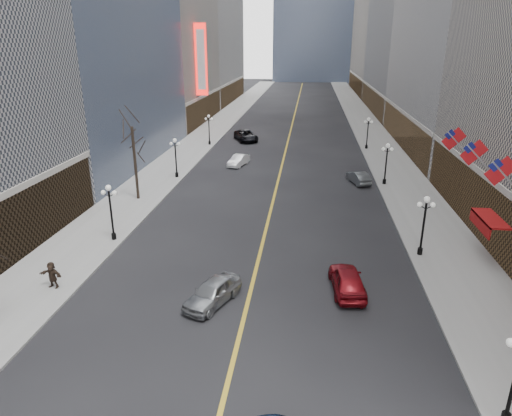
% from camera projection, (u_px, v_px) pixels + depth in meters
% --- Properties ---
extents(sidewalk_east, '(6.00, 230.00, 0.15)m').
position_uv_depth(sidewalk_east, '(378.00, 144.00, 70.85)').
color(sidewalk_east, gray).
rests_on(sidewalk_east, ground).
extents(sidewalk_west, '(6.00, 230.00, 0.15)m').
position_uv_depth(sidewalk_west, '(201.00, 139.00, 73.91)').
color(sidewalk_west, gray).
rests_on(sidewalk_west, ground).
extents(lane_line, '(0.25, 200.00, 0.02)m').
position_uv_depth(lane_line, '(291.00, 130.00, 81.73)').
color(lane_line, gold).
rests_on(lane_line, ground).
extents(streetlamp_east_1, '(1.26, 0.44, 4.52)m').
position_uv_depth(streetlamp_east_1, '(424.00, 220.00, 32.80)').
color(streetlamp_east_1, black).
rests_on(streetlamp_east_1, sidewalk_east).
extents(streetlamp_east_2, '(1.26, 0.44, 4.52)m').
position_uv_depth(streetlamp_east_2, '(386.00, 159.00, 49.59)').
color(streetlamp_east_2, black).
rests_on(streetlamp_east_2, sidewalk_east).
extents(streetlamp_east_3, '(1.26, 0.44, 4.52)m').
position_uv_depth(streetlamp_east_3, '(368.00, 130.00, 66.39)').
color(streetlamp_east_3, black).
rests_on(streetlamp_east_3, sidewalk_east).
extents(streetlamp_west_1, '(1.26, 0.44, 4.52)m').
position_uv_depth(streetlamp_west_1, '(110.00, 207.00, 35.38)').
color(streetlamp_west_1, black).
rests_on(streetlamp_west_1, sidewalk_west).
extents(streetlamp_west_2, '(1.26, 0.44, 4.52)m').
position_uv_depth(streetlamp_west_2, '(176.00, 154.00, 52.17)').
color(streetlamp_west_2, black).
rests_on(streetlamp_west_2, sidewalk_west).
extents(streetlamp_west_3, '(1.26, 0.44, 4.52)m').
position_uv_depth(streetlamp_west_3, '(209.00, 126.00, 68.97)').
color(streetlamp_west_3, black).
rests_on(streetlamp_west_3, sidewalk_west).
extents(flag_3, '(2.87, 0.12, 2.87)m').
position_uv_depth(flag_3, '(503.00, 174.00, 28.11)').
color(flag_3, '#B2B2B7').
rests_on(flag_3, ground).
extents(flag_4, '(2.87, 0.12, 2.87)m').
position_uv_depth(flag_4, '(476.00, 155.00, 32.78)').
color(flag_4, '#B2B2B7').
rests_on(flag_4, ground).
extents(flag_5, '(2.87, 0.12, 2.87)m').
position_uv_depth(flag_5, '(456.00, 141.00, 37.44)').
color(flag_5, '#B2B2B7').
rests_on(flag_5, ground).
extents(awning_c, '(1.40, 4.00, 0.93)m').
position_uv_depth(awning_c, '(487.00, 220.00, 32.27)').
color(awning_c, maroon).
rests_on(awning_c, ground).
extents(theatre_marquee, '(2.00, 0.55, 12.00)m').
position_uv_depth(theatre_marquee, '(201.00, 60.00, 79.36)').
color(theatre_marquee, red).
rests_on(theatre_marquee, ground).
extents(tree_west_far, '(3.60, 3.60, 7.92)m').
position_uv_depth(tree_west_far, '(133.00, 138.00, 43.75)').
color(tree_west_far, '#2D231C').
rests_on(tree_west_far, sidewalk_west).
extents(car_nb_near, '(3.42, 4.79, 1.51)m').
position_uv_depth(car_nb_near, '(213.00, 292.00, 27.44)').
color(car_nb_near, '#929598').
rests_on(car_nb_near, ground).
extents(car_nb_mid, '(2.51, 4.44, 1.38)m').
position_uv_depth(car_nb_mid, '(239.00, 160.00, 58.26)').
color(car_nb_mid, silver).
rests_on(car_nb_mid, ground).
extents(car_nb_far, '(4.97, 6.68, 1.69)m').
position_uv_depth(car_nb_far, '(246.00, 136.00, 72.86)').
color(car_nb_far, black).
rests_on(car_nb_far, ground).
extents(car_sb_mid, '(2.37, 4.92, 1.62)m').
position_uv_depth(car_sb_mid, '(347.00, 280.00, 28.73)').
color(car_sb_mid, maroon).
rests_on(car_sb_mid, ground).
extents(car_sb_far, '(2.63, 4.34, 1.35)m').
position_uv_depth(car_sb_far, '(358.00, 177.00, 50.97)').
color(car_sb_far, '#515659').
rests_on(car_sb_far, ground).
extents(ped_west_far, '(1.69, 0.76, 1.76)m').
position_uv_depth(ped_west_far, '(52.00, 275.00, 28.92)').
color(ped_west_far, black).
rests_on(ped_west_far, sidewalk_west).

